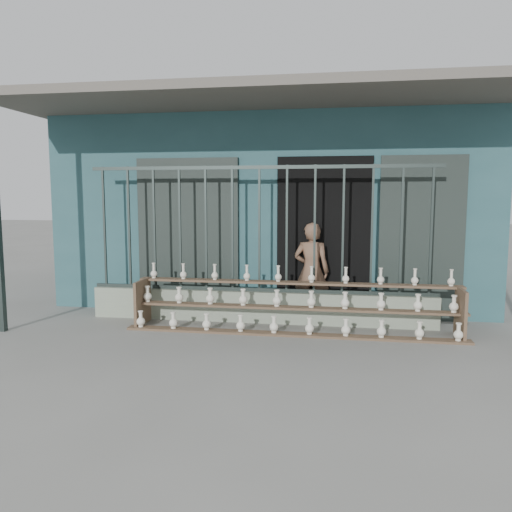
# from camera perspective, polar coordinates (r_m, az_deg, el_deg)

# --- Properties ---
(ground) EXTENTS (60.00, 60.00, 0.00)m
(ground) POSITION_cam_1_polar(r_m,az_deg,el_deg) (6.08, -1.53, -10.51)
(ground) COLOR slate
(workshop_building) EXTENTS (7.40, 6.60, 3.21)m
(workshop_building) POSITION_cam_1_polar(r_m,az_deg,el_deg) (10.00, 3.00, 5.70)
(workshop_building) COLOR #284F55
(workshop_building) RESTS_ON ground
(parapet_wall) EXTENTS (5.00, 0.20, 0.45)m
(parapet_wall) POSITION_cam_1_polar(r_m,az_deg,el_deg) (7.27, 0.38, -5.80)
(parapet_wall) COLOR gray
(parapet_wall) RESTS_ON ground
(security_fence) EXTENTS (5.00, 0.04, 1.80)m
(security_fence) POSITION_cam_1_polar(r_m,az_deg,el_deg) (7.11, 0.39, 3.08)
(security_fence) COLOR #283330
(security_fence) RESTS_ON parapet_wall
(shelf_rack) EXTENTS (4.50, 0.68, 0.85)m
(shelf_rack) POSITION_cam_1_polar(r_m,az_deg,el_deg) (6.77, 4.30, -5.61)
(shelf_rack) COLOR brown
(shelf_rack) RESTS_ON ground
(elderly_woman) EXTENTS (0.56, 0.40, 1.44)m
(elderly_woman) POSITION_cam_1_polar(r_m,az_deg,el_deg) (7.40, 6.35, -1.72)
(elderly_woman) COLOR brown
(elderly_woman) RESTS_ON ground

